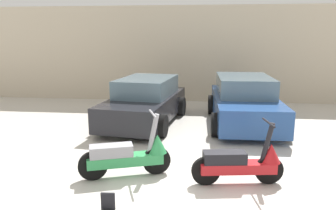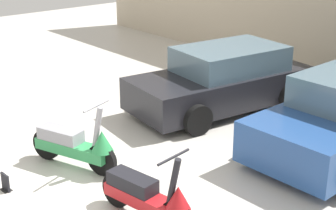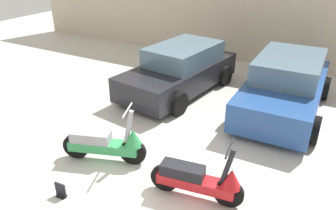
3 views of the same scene
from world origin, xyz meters
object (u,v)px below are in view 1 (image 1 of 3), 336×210
(scooter_front_right, at_px, (242,162))
(car_rear_left, at_px, (145,102))
(car_rear_center, at_px, (244,102))
(placard_near_left_scooter, at_px, (108,202))
(scooter_front_left, at_px, (129,155))

(scooter_front_right, xyz_separation_m, car_rear_left, (-2.27, 3.71, 0.23))
(car_rear_center, bearing_deg, scooter_front_right, -8.08)
(scooter_front_right, distance_m, car_rear_center, 3.94)
(car_rear_left, height_order, car_rear_center, car_rear_center)
(car_rear_left, distance_m, car_rear_center, 2.75)
(placard_near_left_scooter, bearing_deg, scooter_front_left, 87.57)
(car_rear_left, distance_m, placard_near_left_scooter, 4.80)
(scooter_front_left, xyz_separation_m, placard_near_left_scooter, (-0.05, -1.15, -0.28))
(scooter_front_left, distance_m, placard_near_left_scooter, 1.19)
(scooter_front_left, distance_m, car_rear_left, 3.64)
(placard_near_left_scooter, bearing_deg, scooter_front_right, 28.28)
(scooter_front_right, distance_m, car_rear_left, 4.36)
(car_rear_center, height_order, placard_near_left_scooter, car_rear_center)
(car_rear_center, bearing_deg, car_rear_left, -87.14)
(scooter_front_left, xyz_separation_m, car_rear_left, (-0.36, 3.61, 0.21))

